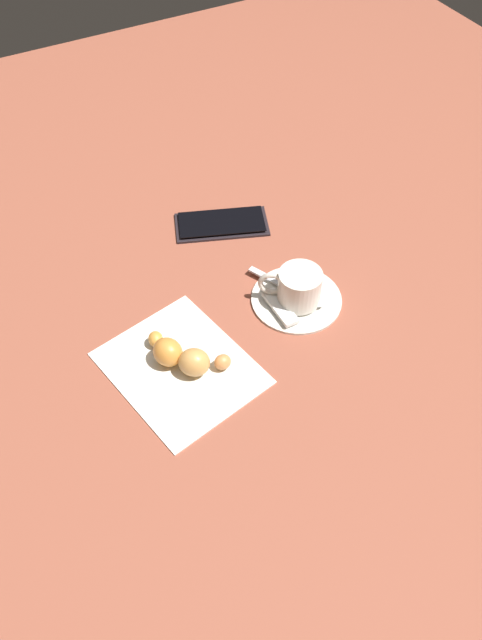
# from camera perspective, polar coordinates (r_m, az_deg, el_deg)

# --- Properties ---
(ground_plane) EXTENTS (1.80, 1.80, 0.00)m
(ground_plane) POSITION_cam_1_polar(r_m,az_deg,el_deg) (0.86, -0.03, -1.17)
(ground_plane) COLOR brown
(saucer) EXTENTS (0.13, 0.13, 0.01)m
(saucer) POSITION_cam_1_polar(r_m,az_deg,el_deg) (0.90, 5.00, 1.95)
(saucer) COLOR silver
(saucer) RESTS_ON ground
(espresso_cup) EXTENTS (0.08, 0.07, 0.05)m
(espresso_cup) POSITION_cam_1_polar(r_m,az_deg,el_deg) (0.87, 5.15, 3.00)
(espresso_cup) COLOR silver
(espresso_cup) RESTS_ON saucer
(teaspoon) EXTENTS (0.07, 0.12, 0.01)m
(teaspoon) POSITION_cam_1_polar(r_m,az_deg,el_deg) (0.90, 5.20, 2.44)
(teaspoon) COLOR silver
(teaspoon) RESTS_ON saucer
(sugar_packet) EXTENTS (0.02, 0.07, 0.01)m
(sugar_packet) POSITION_cam_1_polar(r_m,az_deg,el_deg) (0.88, 3.53, 1.15)
(sugar_packet) COLOR white
(sugar_packet) RESTS_ON saucer
(napkin) EXTENTS (0.20, 0.22, 0.00)m
(napkin) POSITION_cam_1_polar(r_m,az_deg,el_deg) (0.83, -5.46, -4.27)
(napkin) COLOR silver
(napkin) RESTS_ON ground
(croissant) EXTENTS (0.09, 0.10, 0.04)m
(croissant) POSITION_cam_1_polar(r_m,az_deg,el_deg) (0.81, -5.28, -3.31)
(croissant) COLOR gold
(croissant) RESTS_ON napkin
(cell_phone) EXTENTS (0.16, 0.11, 0.01)m
(cell_phone) POSITION_cam_1_polar(r_m,az_deg,el_deg) (1.01, -1.75, 8.65)
(cell_phone) COLOR black
(cell_phone) RESTS_ON ground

